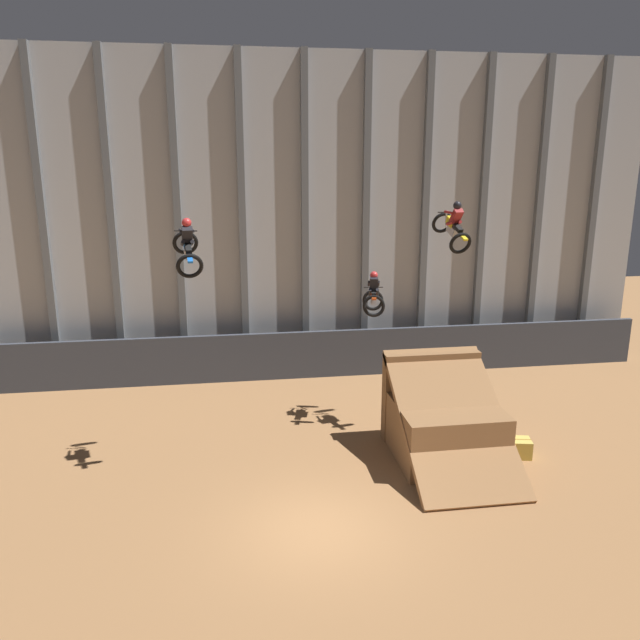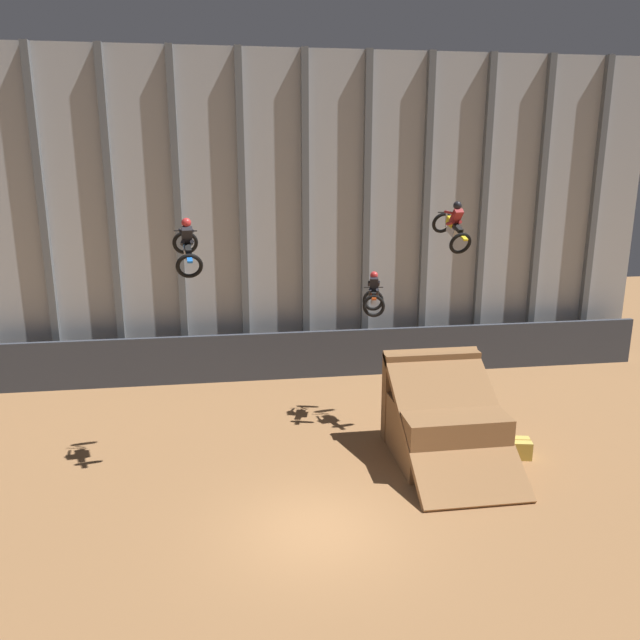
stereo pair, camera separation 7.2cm
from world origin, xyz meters
name	(u,v)px [view 1 (the left image)]	position (x,y,z in m)	size (l,w,h in m)	color
ground_plane	(317,529)	(0.00, 0.00, 0.00)	(60.00, 60.00, 0.00)	#996B42
arena_back_wall	(274,218)	(0.00, 12.18, 6.48)	(32.00, 0.40, 12.97)	#ADB2B7
lower_barrier	(278,356)	(0.00, 10.96, 0.99)	(31.36, 0.20, 1.97)	#383D47
dirt_ramp	(442,422)	(4.38, 3.50, 1.05)	(3.09, 4.72, 3.05)	olive
rider_bike_left_air	(187,247)	(-3.01, 4.11, 6.48)	(0.93, 1.89, 1.65)	black
rider_bike_center_air	(374,296)	(2.88, 6.55, 4.36)	(1.05, 1.79, 1.51)	black
rider_bike_right_air	(453,226)	(5.18, 5.59, 6.75)	(0.92, 1.89, 1.67)	black
hay_bale_trackside	(515,448)	(6.55, 2.95, 0.28)	(1.01, 0.78, 0.57)	#CCB751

